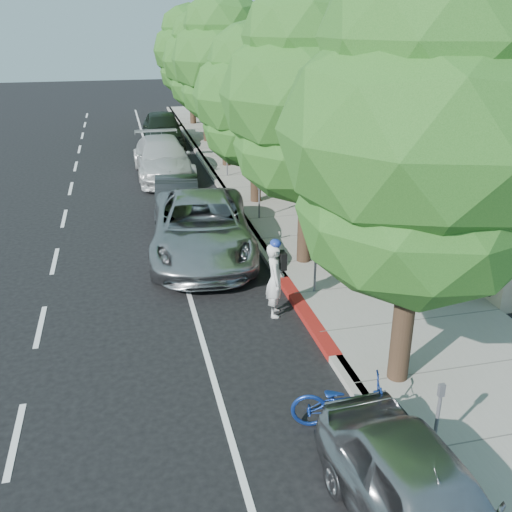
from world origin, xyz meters
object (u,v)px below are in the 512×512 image
object	(u,v)px
white_pickup	(163,158)
street_tree_0	(424,138)
silver_suv	(202,227)
street_tree_5	(190,52)
street_tree_2	(256,98)
street_tree_3	(225,62)
pedestrian	(313,217)
cyclist	(275,280)
street_tree_1	(309,98)
bicycle	(347,403)
near_car_a	(424,504)
street_tree_4	(205,62)
dark_suv_far	(163,128)
dark_sedan	(177,200)

from	to	relation	value
white_pickup	street_tree_0	bearing A→B (deg)	-80.82
silver_suv	street_tree_5	bearing A→B (deg)	89.41
street_tree_2	street_tree_3	xyz separation A→B (m)	(-0.00, 6.00, 0.84)
pedestrian	street_tree_5	bearing A→B (deg)	-130.65
cyclist	street_tree_1	bearing A→B (deg)	-18.96
street_tree_5	bicycle	size ratio (longest dim) A/B	3.92
street_tree_2	street_tree_1	bearing A→B (deg)	-90.00
street_tree_3	white_pickup	bearing A→B (deg)	-162.12
street_tree_0	near_car_a	distance (m)	5.59
street_tree_4	street_tree_3	bearing A→B (deg)	-90.00
street_tree_1	near_car_a	distance (m)	10.41
street_tree_2	white_pickup	xyz separation A→B (m)	(-3.10, 5.00, -3.15)
street_tree_3	dark_suv_far	xyz separation A→B (m)	(-2.48, 6.20, -3.93)
street_tree_3	street_tree_2	bearing A→B (deg)	-90.00
cyclist	street_tree_0	bearing A→B (deg)	-142.43
bicycle	silver_suv	distance (m)	8.60
bicycle	silver_suv	size ratio (longest dim) A/B	0.30
cyclist	dark_sedan	bearing A→B (deg)	22.76
dark_sedan	street_tree_2	bearing A→B (deg)	23.15
dark_suv_far	street_tree_3	bearing A→B (deg)	-66.75
cyclist	pedestrian	distance (m)	4.81
silver_suv	street_tree_0	bearing A→B (deg)	-63.54
silver_suv	white_pickup	size ratio (longest dim) A/B	1.08
silver_suv	dark_sedan	xyz separation A→B (m)	(-0.36, 3.50, -0.17)
dark_sedan	white_pickup	size ratio (longest dim) A/B	0.73
street_tree_1	street_tree_4	size ratio (longest dim) A/B	1.06
street_tree_2	street_tree_3	distance (m)	6.06
pedestrian	cyclist	bearing A→B (deg)	17.94
street_tree_2	bicycle	world-z (taller)	street_tree_2
street_tree_3	pedestrian	xyz separation A→B (m)	(0.76, -10.51, -3.94)
street_tree_3	pedestrian	distance (m)	11.25
dark_sedan	pedestrian	bearing A→B (deg)	-36.97
pedestrian	street_tree_4	bearing A→B (deg)	-129.94
street_tree_5	cyclist	world-z (taller)	street_tree_5
street_tree_2	near_car_a	distance (m)	15.91
street_tree_0	street_tree_4	size ratio (longest dim) A/B	1.08
street_tree_5	dark_sedan	xyz separation A→B (m)	(-3.10, -19.00, -3.92)
street_tree_2	silver_suv	distance (m)	6.13
silver_suv	near_car_a	distance (m)	11.08
street_tree_0	bicycle	bearing A→B (deg)	-145.91
street_tree_5	bicycle	distance (m)	31.31
bicycle	dark_sedan	world-z (taller)	dark_sedan
street_tree_4	pedestrian	xyz separation A→B (m)	(0.76, -16.51, -3.52)
cyclist	near_car_a	bearing A→B (deg)	-166.59
street_tree_1	bicycle	bearing A→B (deg)	-101.92
street_tree_5	dark_suv_far	bearing A→B (deg)	-113.18
street_tree_3	silver_suv	distance (m)	11.55
street_tree_1	white_pickup	size ratio (longest dim) A/B	1.30
street_tree_1	white_pickup	bearing A→B (deg)	105.74
white_pickup	near_car_a	world-z (taller)	white_pickup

